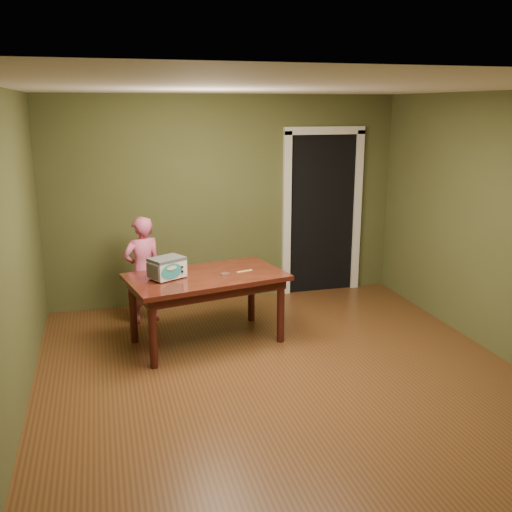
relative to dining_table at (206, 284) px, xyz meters
The scene contains 8 objects.
floor 1.40m from the dining_table, 64.96° to the right, with size 5.00×5.00×0.00m, color brown.
room_shell 1.63m from the dining_table, 64.96° to the right, with size 4.52×5.02×2.61m.
doorway 2.50m from the dining_table, 42.14° to the left, with size 1.10×0.66×2.25m.
dining_table is the anchor object (origin of this frame).
toy_oven 0.46m from the dining_table, behind, with size 0.42×0.37×0.22m.
baking_pan 0.23m from the dining_table, 20.83° to the right, with size 0.10×0.10×0.02m.
spatula 0.43m from the dining_table, ahead, with size 0.18×0.03×0.01m, color #E4B463.
child 0.99m from the dining_table, 126.98° to the left, with size 0.46×0.30×1.25m, color #D75880.
Camera 1 is at (-1.54, -4.50, 2.45)m, focal length 40.00 mm.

